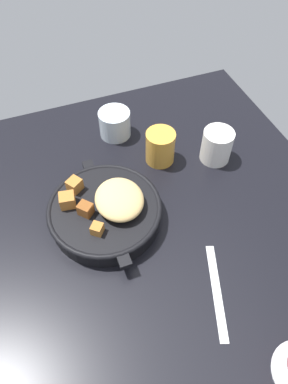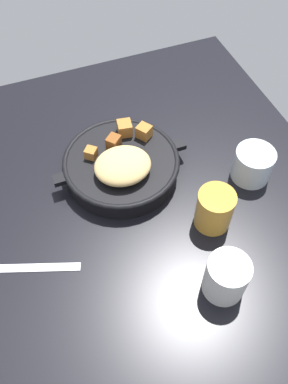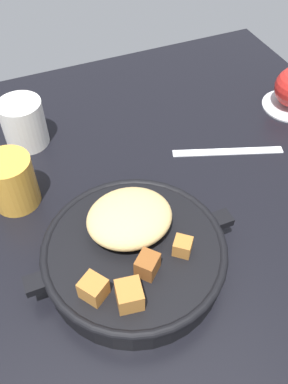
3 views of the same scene
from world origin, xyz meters
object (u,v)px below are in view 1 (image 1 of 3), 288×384
cast_iron_skillet (106,210)px  butter_knife (217,291)px  juice_glass_amber (160,147)px  ceramic_mug_white (217,146)px  water_glass_short (115,124)px

cast_iron_skillet → butter_knife: cast_iron_skillet is taller
cast_iron_skillet → butter_knife: bearing=32.0°
cast_iron_skillet → juice_glass_amber: same height
butter_knife → ceramic_mug_white: (-31.34, 15.93, 3.98)cm
butter_knife → ceramic_mug_white: bearing=172.5°
butter_knife → water_glass_short: size_ratio=2.36×
butter_knife → ceramic_mug_white: ceramic_mug_white is taller
water_glass_short → butter_knife: bearing=5.3°
juice_glass_amber → cast_iron_skillet: bearing=-54.5°
ceramic_mug_white → juice_glass_amber: 13.71cm
ceramic_mug_white → juice_glass_amber: (-4.39, -12.99, 0.03)cm
ceramic_mug_white → butter_knife: bearing=-26.9°
cast_iron_skillet → water_glass_short: 27.13cm
ceramic_mug_white → water_glass_short: 26.68cm
juice_glass_amber → water_glass_short: juice_glass_amber is taller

